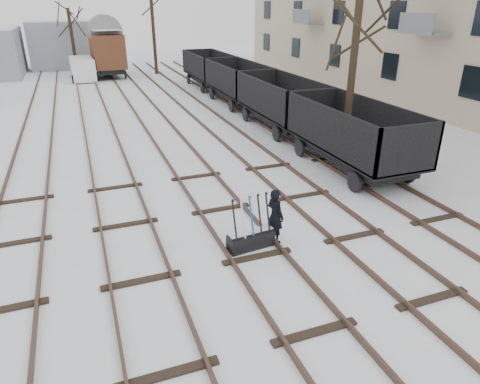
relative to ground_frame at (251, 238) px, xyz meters
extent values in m
plane|color=white|center=(-0.03, -0.52, -0.28)|extent=(120.00, 120.00, 0.00)
cube|color=black|center=(-6.75, 13.48, -0.21)|extent=(0.07, 52.00, 0.15)
cube|color=black|center=(-5.32, 13.48, -0.21)|extent=(0.07, 52.00, 0.15)
cube|color=black|center=(-6.03, 1.48, -0.26)|extent=(1.90, 0.20, 0.08)
cube|color=black|center=(-3.75, 13.48, -0.21)|extent=(0.07, 52.00, 0.15)
cube|color=black|center=(-2.32, 13.48, -0.21)|extent=(0.07, 52.00, 0.15)
cube|color=black|center=(-3.03, 1.48, -0.26)|extent=(1.90, 0.20, 0.08)
cube|color=black|center=(-0.75, 13.48, -0.21)|extent=(0.07, 52.00, 0.15)
cube|color=black|center=(0.68, 13.48, -0.21)|extent=(0.07, 52.00, 0.15)
cube|color=black|center=(-0.03, 1.48, -0.26)|extent=(1.90, 0.20, 0.08)
cube|color=black|center=(2.25, 13.48, -0.21)|extent=(0.07, 52.00, 0.15)
cube|color=black|center=(3.68, 13.48, -0.21)|extent=(0.07, 52.00, 0.15)
cube|color=black|center=(2.97, 1.48, -0.26)|extent=(1.90, 0.20, 0.08)
cube|color=black|center=(5.25, 13.48, -0.21)|extent=(0.07, 52.00, 0.15)
cube|color=black|center=(6.68, 13.48, -0.21)|extent=(0.07, 52.00, 0.15)
cube|color=black|center=(5.97, 1.48, -0.26)|extent=(1.90, 0.20, 0.08)
cube|color=#8D949F|center=(-4.03, 39.48, 1.92)|extent=(7.00, 6.00, 4.40)
cube|color=silver|center=(-4.03, 39.48, 4.17)|extent=(6.86, 5.88, 0.10)
cube|color=black|center=(0.00, 0.00, -0.06)|extent=(1.34, 0.57, 0.44)
cube|color=black|center=(0.00, 0.00, 0.18)|extent=(1.33, 0.45, 0.06)
cube|color=silver|center=(0.00, 0.00, 0.22)|extent=(1.27, 0.40, 0.03)
cylinder|color=black|center=(-0.50, -0.06, 0.67)|extent=(0.09, 0.32, 1.08)
cylinder|color=silver|center=(-0.25, -0.03, 0.67)|extent=(0.09, 0.32, 1.08)
cylinder|color=#0D4BAE|center=(0.00, 0.00, 0.67)|extent=(0.09, 0.32, 1.08)
cylinder|color=black|center=(0.25, 0.03, 0.67)|extent=(0.09, 0.32, 1.08)
cylinder|color=black|center=(0.50, 0.06, 0.67)|extent=(0.09, 0.32, 1.08)
imported|color=black|center=(0.75, 0.10, 0.50)|extent=(0.55, 0.67, 1.57)
cube|color=black|center=(5.97, 4.23, 0.40)|extent=(2.03, 5.57, 0.42)
cube|color=black|center=(5.97, 4.23, 0.61)|extent=(2.53, 6.33, 0.13)
cube|color=black|center=(4.75, 4.23, 1.46)|extent=(0.11, 6.33, 1.69)
cube|color=black|center=(7.18, 4.23, 1.46)|extent=(0.11, 6.33, 1.69)
cube|color=silver|center=(5.97, 4.23, 0.72)|extent=(2.28, 6.08, 0.06)
cylinder|color=black|center=(4.80, 2.21, 0.09)|extent=(0.13, 0.74, 0.74)
cylinder|color=black|center=(7.13, 6.26, 0.09)|extent=(0.13, 0.74, 0.74)
cube|color=black|center=(5.97, 10.63, 0.40)|extent=(2.03, 5.57, 0.42)
cube|color=black|center=(5.97, 10.63, 0.61)|extent=(2.53, 6.33, 0.13)
cube|color=black|center=(4.75, 10.63, 1.46)|extent=(0.11, 6.33, 1.69)
cube|color=black|center=(7.18, 10.63, 1.46)|extent=(0.11, 6.33, 1.69)
cube|color=silver|center=(5.97, 10.63, 0.72)|extent=(2.28, 6.08, 0.06)
cylinder|color=black|center=(4.80, 8.61, 0.09)|extent=(0.13, 0.74, 0.74)
cylinder|color=black|center=(7.13, 12.66, 0.09)|extent=(0.13, 0.74, 0.74)
cube|color=black|center=(5.97, 17.03, 0.40)|extent=(2.03, 5.57, 0.42)
cube|color=black|center=(5.97, 17.03, 0.61)|extent=(2.53, 6.33, 0.13)
cube|color=black|center=(4.75, 17.03, 1.46)|extent=(0.11, 6.33, 1.69)
cube|color=black|center=(7.18, 17.03, 1.46)|extent=(0.11, 6.33, 1.69)
cube|color=silver|center=(5.97, 17.03, 0.72)|extent=(2.28, 6.08, 0.06)
cylinder|color=black|center=(4.80, 15.01, 0.09)|extent=(0.13, 0.74, 0.74)
cylinder|color=black|center=(7.13, 19.06, 0.09)|extent=(0.13, 0.74, 0.74)
cube|color=black|center=(5.97, 23.43, 0.40)|extent=(2.03, 5.57, 0.42)
cube|color=black|center=(5.97, 23.43, 0.61)|extent=(2.53, 6.33, 0.13)
cube|color=black|center=(4.75, 23.43, 1.46)|extent=(0.11, 6.33, 1.69)
cube|color=black|center=(7.18, 23.43, 1.46)|extent=(0.11, 6.33, 1.69)
cube|color=silver|center=(5.97, 23.43, 0.72)|extent=(2.28, 6.08, 0.06)
cylinder|color=black|center=(4.80, 21.41, 0.09)|extent=(0.13, 0.74, 0.74)
cylinder|color=black|center=(7.13, 25.46, 0.09)|extent=(0.13, 0.74, 0.74)
cube|color=black|center=(-0.85, 31.45, 0.40)|extent=(2.15, 4.69, 0.42)
cube|color=#512718|center=(-0.85, 31.45, 1.98)|extent=(2.68, 5.33, 2.74)
cube|color=silver|center=(-0.85, 31.45, 3.72)|extent=(2.42, 5.06, 0.04)
cylinder|color=black|center=(-2.00, 29.76, 0.08)|extent=(0.13, 0.74, 0.74)
cylinder|color=black|center=(0.31, 33.13, 0.08)|extent=(0.13, 0.74, 0.74)
cube|color=white|center=(-3.12, 30.34, 0.66)|extent=(1.96, 4.24, 1.71)
cube|color=silver|center=(-3.12, 30.34, 1.54)|extent=(1.91, 4.14, 0.04)
cylinder|color=black|center=(-3.97, 29.01, 0.05)|extent=(0.21, 0.66, 0.66)
cylinder|color=black|center=(-2.26, 31.66, 0.05)|extent=(0.21, 0.66, 0.66)
cylinder|color=black|center=(6.29, 5.13, 2.99)|extent=(0.30, 0.30, 6.55)
cylinder|color=black|center=(-3.54, 35.46, 2.54)|extent=(0.30, 0.30, 5.66)
cylinder|color=black|center=(3.37, 31.71, 4.02)|extent=(0.30, 0.30, 8.60)
camera|label=1|loc=(-3.82, -9.27, 5.84)|focal=32.00mm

